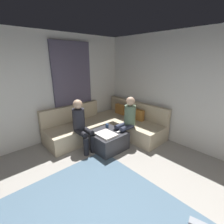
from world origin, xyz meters
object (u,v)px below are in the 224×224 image
object	(u,v)px
coffee_mug	(107,126)
game_remote	(119,132)
ottoman	(107,140)
person_on_couch_back	(127,119)
sectional_couch	(108,126)
person_on_couch_side	(81,123)

from	to	relation	value
coffee_mug	game_remote	xyz separation A→B (m)	(0.40, 0.04, -0.04)
ottoman	coffee_mug	distance (m)	0.38
ottoman	game_remote	size ratio (longest dim) A/B	5.07
person_on_couch_back	sectional_couch	bearing A→B (deg)	4.66
coffee_mug	ottoman	bearing A→B (deg)	-39.29
person_on_couch_side	sectional_couch	bearing A→B (deg)	-171.07
sectional_couch	person_on_couch_side	distance (m)	1.02
sectional_couch	ottoman	xyz separation A→B (m)	(0.55, -0.48, -0.07)
coffee_mug	person_on_couch_side	xyz separation A→B (m)	(-0.18, -0.64, 0.19)
coffee_mug	person_on_couch_back	bearing A→B (deg)	45.60
coffee_mug	person_on_couch_back	xyz separation A→B (m)	(0.35, 0.36, 0.19)
coffee_mug	person_on_couch_side	world-z (taller)	person_on_couch_side
sectional_couch	game_remote	bearing A→B (deg)	-19.96
ottoman	person_on_couch_side	bearing A→B (deg)	-131.02
ottoman	person_on_couch_side	world-z (taller)	person_on_couch_side
ottoman	coffee_mug	bearing A→B (deg)	140.71
sectional_couch	ottoman	world-z (taller)	sectional_couch
sectional_couch	person_on_couch_side	world-z (taller)	person_on_couch_side
sectional_couch	game_remote	size ratio (longest dim) A/B	17.00
sectional_couch	person_on_couch_back	size ratio (longest dim) A/B	2.12
person_on_couch_back	ottoman	bearing A→B (deg)	76.34
coffee_mug	game_remote	distance (m)	0.40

